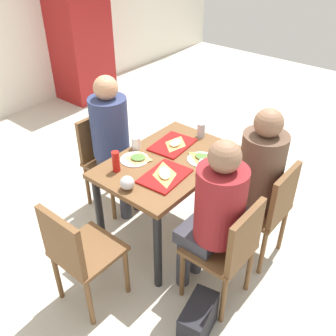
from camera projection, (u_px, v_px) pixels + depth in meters
ground_plane at (168, 233)px, 3.34m from camera, size 10.00×10.00×0.02m
main_table at (168, 172)px, 2.97m from camera, size 1.08×0.72×0.75m
chair_near_left at (230, 248)px, 2.48m from camera, size 0.40×0.40×0.86m
chair_near_right at (268, 207)px, 2.83m from camera, size 0.40×0.40×0.86m
chair_far_side at (105, 154)px, 3.44m from camera, size 0.40×0.40×0.86m
chair_left_end at (77, 251)px, 2.46m from camera, size 0.40×0.40×0.86m
person_in_red at (214, 210)px, 2.42m from camera, size 0.32×0.42×1.27m
person_in_brown_jacket at (256, 173)px, 2.77m from camera, size 0.32×0.42×1.27m
person_far_side at (113, 135)px, 3.23m from camera, size 0.32×0.42×1.27m
tray_red_near at (165, 176)px, 2.72m from camera, size 0.38×0.29×0.02m
tray_red_far at (172, 145)px, 3.09m from camera, size 0.38×0.29×0.02m
paper_plate_center at (135, 159)px, 2.91m from camera, size 0.22×0.22×0.01m
paper_plate_near_edge at (201, 160)px, 2.91m from camera, size 0.22×0.22×0.01m
pizza_slice_a at (165, 173)px, 2.72m from camera, size 0.26×0.26×0.02m
pizza_slice_b at (176, 143)px, 3.07m from camera, size 0.23×0.18×0.02m
pizza_slice_c at (138, 158)px, 2.90m from camera, size 0.21×0.22×0.02m
pizza_slice_d at (204, 158)px, 2.90m from camera, size 0.15×0.23×0.02m
plastic_cup_a at (136, 143)px, 3.03m from camera, size 0.07×0.07×0.10m
plastic_cup_b at (203, 167)px, 2.74m from camera, size 0.07×0.07×0.10m
soda_can at (201, 130)px, 3.18m from camera, size 0.07×0.07×0.12m
condiment_bottle at (116, 161)px, 2.75m from camera, size 0.06×0.06×0.16m
foil_bundle at (127, 183)px, 2.58m from camera, size 0.10×0.10×0.10m
handbag at (198, 320)px, 2.46m from camera, size 0.35×0.22×0.28m
drink_fridge at (79, 31)px, 5.28m from camera, size 0.70×0.60×1.90m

